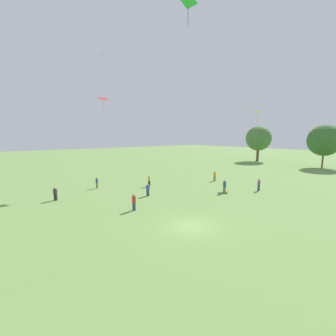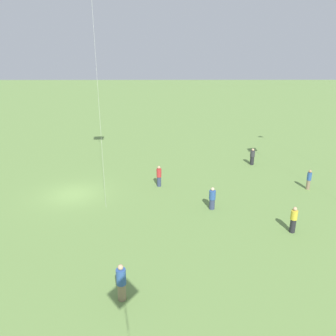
{
  "view_description": "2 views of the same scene",
  "coord_description": "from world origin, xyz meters",
  "px_view_note": "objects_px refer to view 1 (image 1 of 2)",
  "views": [
    {
      "loc": [
        13.12,
        -12.95,
        7.72
      ],
      "look_at": [
        -7.41,
        3.52,
        3.9
      ],
      "focal_mm": 24.0,
      "sensor_mm": 36.0,
      "label": 1
    },
    {
      "loc": [
        -7.18,
        23.43,
        10.32
      ],
      "look_at": [
        -7.34,
        2.65,
        3.07
      ],
      "focal_mm": 35.0,
      "sensor_mm": 36.0,
      "label": 2
    }
  ],
  "objects_px": {
    "person_0": "(148,190)",
    "person_7": "(55,194)",
    "person_6": "(134,202)",
    "person_3": "(215,176)",
    "person_4": "(259,185)",
    "kite_1": "(257,113)",
    "kite_3": "(188,9)",
    "kite_2": "(103,67)",
    "person_1": "(97,183)",
    "person_8": "(224,186)",
    "kite_0": "(103,101)",
    "person_5": "(149,181)"
  },
  "relations": [
    {
      "from": "person_0",
      "to": "person_7",
      "type": "height_order",
      "value": "person_7"
    },
    {
      "from": "person_7",
      "to": "person_6",
      "type": "bearing_deg",
      "value": 55.23
    },
    {
      "from": "person_3",
      "to": "person_7",
      "type": "relative_size",
      "value": 1.02
    },
    {
      "from": "person_4",
      "to": "kite_1",
      "type": "distance_m",
      "value": 13.62
    },
    {
      "from": "person_4",
      "to": "kite_3",
      "type": "bearing_deg",
      "value": 103.31
    },
    {
      "from": "person_4",
      "to": "kite_2",
      "type": "xyz_separation_m",
      "value": [
        -21.54,
        -13.0,
        18.17
      ]
    },
    {
      "from": "kite_1",
      "to": "kite_3",
      "type": "height_order",
      "value": "kite_3"
    },
    {
      "from": "person_6",
      "to": "person_1",
      "type": "bearing_deg",
      "value": 123.63
    },
    {
      "from": "person_1",
      "to": "kite_1",
      "type": "relative_size",
      "value": 0.14
    },
    {
      "from": "person_4",
      "to": "person_8",
      "type": "height_order",
      "value": "person_8"
    },
    {
      "from": "person_0",
      "to": "person_7",
      "type": "xyz_separation_m",
      "value": [
        -5.27,
        -9.76,
        0.0
      ]
    },
    {
      "from": "person_6",
      "to": "person_8",
      "type": "height_order",
      "value": "person_8"
    },
    {
      "from": "person_6",
      "to": "person_8",
      "type": "xyz_separation_m",
      "value": [
        1.41,
        13.21,
        0.02
      ]
    },
    {
      "from": "person_8",
      "to": "kite_2",
      "type": "height_order",
      "value": "kite_2"
    },
    {
      "from": "person_1",
      "to": "person_7",
      "type": "relative_size",
      "value": 1.01
    },
    {
      "from": "person_1",
      "to": "kite_3",
      "type": "bearing_deg",
      "value": 76.23
    },
    {
      "from": "person_0",
      "to": "kite_3",
      "type": "relative_size",
      "value": 0.08
    },
    {
      "from": "person_7",
      "to": "kite_0",
      "type": "relative_size",
      "value": 0.12
    },
    {
      "from": "person_4",
      "to": "kite_2",
      "type": "distance_m",
      "value": 31.04
    },
    {
      "from": "person_8",
      "to": "person_4",
      "type": "bearing_deg",
      "value": 64.28
    },
    {
      "from": "person_3",
      "to": "kite_2",
      "type": "distance_m",
      "value": 26.23
    },
    {
      "from": "person_1",
      "to": "person_8",
      "type": "xyz_separation_m",
      "value": [
        13.43,
        12.47,
        0.06
      ]
    },
    {
      "from": "kite_0",
      "to": "person_1",
      "type": "bearing_deg",
      "value": -98.09
    },
    {
      "from": "person_4",
      "to": "kite_3",
      "type": "distance_m",
      "value": 22.96
    },
    {
      "from": "kite_1",
      "to": "kite_2",
      "type": "relative_size",
      "value": 0.56
    },
    {
      "from": "person_5",
      "to": "person_8",
      "type": "height_order",
      "value": "person_8"
    },
    {
      "from": "person_7",
      "to": "kite_3",
      "type": "height_order",
      "value": "kite_3"
    },
    {
      "from": "person_4",
      "to": "kite_0",
      "type": "xyz_separation_m",
      "value": [
        -17.07,
        -15.16,
        11.98
      ]
    },
    {
      "from": "person_1",
      "to": "kite_3",
      "type": "height_order",
      "value": "kite_3"
    },
    {
      "from": "person_7",
      "to": "kite_0",
      "type": "xyz_separation_m",
      "value": [
        -4.33,
        8.32,
        12.03
      ]
    },
    {
      "from": "person_1",
      "to": "person_5",
      "type": "bearing_deg",
      "value": 125.99
    },
    {
      "from": "person_6",
      "to": "person_3",
      "type": "bearing_deg",
      "value": 51.35
    },
    {
      "from": "person_8",
      "to": "kite_3",
      "type": "distance_m",
      "value": 20.48
    },
    {
      "from": "person_7",
      "to": "person_0",
      "type": "bearing_deg",
      "value": 85.54
    },
    {
      "from": "person_3",
      "to": "person_6",
      "type": "bearing_deg",
      "value": 60.61
    },
    {
      "from": "person_0",
      "to": "person_8",
      "type": "bearing_deg",
      "value": 105.93
    },
    {
      "from": "kite_2",
      "to": "person_6",
      "type": "bearing_deg",
      "value": -19.78
    },
    {
      "from": "person_4",
      "to": "person_6",
      "type": "relative_size",
      "value": 0.97
    },
    {
      "from": "person_0",
      "to": "kite_3",
      "type": "xyz_separation_m",
      "value": [
        7.53,
        -0.39,
        18.17
      ]
    },
    {
      "from": "person_6",
      "to": "kite_3",
      "type": "bearing_deg",
      "value": -6.93
    },
    {
      "from": "kite_0",
      "to": "kite_1",
      "type": "bearing_deg",
      "value": 19.55
    },
    {
      "from": "person_5",
      "to": "kite_0",
      "type": "height_order",
      "value": "kite_0"
    },
    {
      "from": "person_1",
      "to": "kite_3",
      "type": "distance_m",
      "value": 24.22
    },
    {
      "from": "person_0",
      "to": "kite_0",
      "type": "height_order",
      "value": "kite_0"
    },
    {
      "from": "person_6",
      "to": "person_8",
      "type": "bearing_deg",
      "value": 31.08
    },
    {
      "from": "person_4",
      "to": "person_6",
      "type": "bearing_deg",
      "value": 91.51
    },
    {
      "from": "person_5",
      "to": "kite_2",
      "type": "distance_m",
      "value": 20.7
    },
    {
      "from": "person_0",
      "to": "person_5",
      "type": "xyz_separation_m",
      "value": [
        -4.49,
        3.23,
        0.05
      ]
    },
    {
      "from": "person_0",
      "to": "kite_3",
      "type": "distance_m",
      "value": 19.67
    },
    {
      "from": "kite_2",
      "to": "person_0",
      "type": "bearing_deg",
      "value": -7.18
    }
  ]
}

